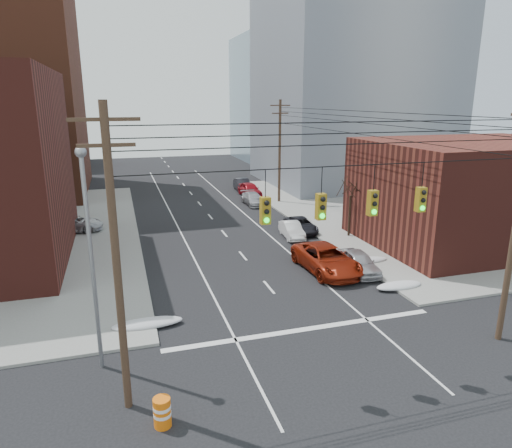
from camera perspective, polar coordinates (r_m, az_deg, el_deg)
ground at (r=18.42m, az=14.47°, el=-21.91°), size 160.00×160.00×0.00m
sidewalk_ne at (r=53.87m, az=24.44°, el=2.23°), size 40.00×40.00×0.15m
building_brick_far at (r=88.26m, az=-28.99°, el=10.20°), size 22.00×18.00×12.00m
building_office at (r=63.90m, az=11.81°, el=16.35°), size 22.00×20.00×25.00m
building_glass at (r=88.37m, az=4.65°, el=15.27°), size 20.00×18.00×22.00m
building_storefront at (r=39.19m, az=25.52°, el=3.52°), size 16.00×12.00×8.00m
utility_pole_left at (r=16.17m, az=-17.08°, el=-4.22°), size 2.20×0.28×11.00m
utility_pole_far at (r=49.49m, az=2.97°, el=9.24°), size 2.20×0.28×11.00m
traffic_signals at (r=17.79m, az=11.36°, el=2.57°), size 17.00×0.42×2.02m
street_light at (r=19.14m, az=-20.07°, el=-2.22°), size 0.44×0.44×9.32m
bare_tree at (r=37.87m, az=11.64°, el=1.75°), size 2.09×2.20×4.93m
snow_nw at (r=23.89m, az=-13.42°, el=-11.99°), size 3.50×1.08×0.42m
snow_ne at (r=28.89m, az=17.45°, el=-7.36°), size 3.00×1.08×0.42m
snow_east_far at (r=32.42m, az=13.03°, el=-4.54°), size 4.00×1.08×0.42m
red_pickup at (r=30.44m, az=8.80°, el=-4.36°), size 3.08×6.23×1.70m
parked_car_a at (r=30.67m, az=12.71°, el=-4.66°), size 2.00×4.34×1.44m
parked_car_b at (r=37.58m, az=4.50°, el=-0.74°), size 1.71×3.97×1.27m
parked_car_c at (r=39.19m, az=5.63°, el=-0.13°), size 2.29×4.53×1.23m
parked_car_d at (r=49.17m, az=-0.36°, el=3.16°), size 1.92×4.53×1.30m
parked_car_e at (r=53.68m, az=-0.79°, el=4.35°), size 2.10×4.73×1.58m
parked_car_f at (r=56.81m, az=-1.72°, el=4.91°), size 1.88×4.65×1.50m
lot_car_a at (r=34.26m, az=-28.28°, el=-3.74°), size 4.76×3.12×1.48m
lot_car_b at (r=41.61m, az=-21.89°, el=0.03°), size 5.13×2.92×1.35m
lot_car_d at (r=38.58m, az=-28.78°, el=-1.81°), size 4.66×2.63×1.50m
construction_barrel at (r=17.35m, az=-11.64°, el=-22.02°), size 0.70×0.70×1.09m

